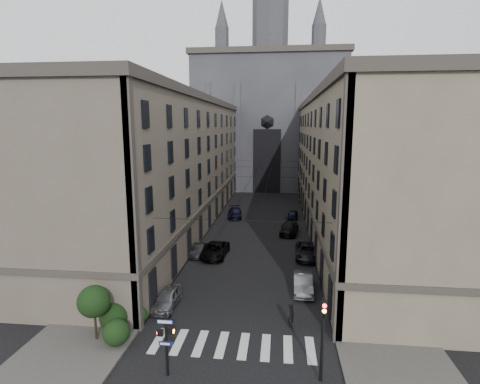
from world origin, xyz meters
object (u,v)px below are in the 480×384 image
(pedestrian_signal_left, at_px, (166,340))
(car_left_midnear, at_px, (198,250))
(car_left_near, at_px, (167,298))
(car_right_midnear, at_px, (307,251))
(car_right_far, at_px, (293,215))
(traffic_light_right, at_px, (323,330))
(pedestrian, at_px, (291,316))
(car_left_midfar, at_px, (215,250))
(car_left_far, at_px, (235,213))
(car_right_midfar, at_px, (289,228))
(gothic_tower, at_px, (269,113))
(car_right_near, at_px, (303,283))

(pedestrian_signal_left, bearing_deg, car_left_midnear, 97.37)
(car_left_near, xyz_separation_m, car_left_midnear, (-0.13, 12.36, -0.09))
(car_right_midnear, relative_size, car_right_far, 1.48)
(traffic_light_right, bearing_deg, pedestrian, 105.26)
(pedestrian_signal_left, xyz_separation_m, pedestrian, (7.54, 6.18, -1.36))
(car_left_midnear, relative_size, car_left_midfar, 0.71)
(pedestrian_signal_left, xyz_separation_m, car_right_midnear, (9.71, 21.43, -1.54))
(pedestrian_signal_left, distance_m, car_right_midnear, 23.58)
(car_left_midfar, xyz_separation_m, pedestrian, (8.23, -14.41, 0.19))
(car_left_near, distance_m, car_left_far, 30.80)
(pedestrian, bearing_deg, pedestrian_signal_left, 134.78)
(traffic_light_right, relative_size, car_right_midnear, 0.93)
(car_right_midfar, bearing_deg, car_left_near, -107.65)
(gothic_tower, distance_m, car_left_midnear, 55.77)
(pedestrian, bearing_deg, car_left_near, 83.08)
(pedestrian_signal_left, distance_m, car_left_midfar, 20.67)
(car_left_far, bearing_deg, car_right_midfar, -50.92)
(car_left_midfar, xyz_separation_m, car_right_far, (9.31, 18.76, -0.12))
(gothic_tower, distance_m, pedestrian, 69.47)
(pedestrian_signal_left, height_order, pedestrian, pedestrian_signal_left)
(car_left_near, distance_m, pedestrian, 10.34)
(car_right_far, relative_size, pedestrian, 1.98)
(car_left_midnear, relative_size, car_left_far, 0.74)
(car_left_near, height_order, car_right_midnear, car_right_midnear)
(car_left_midfar, height_order, car_right_midnear, car_right_midnear)
(car_right_midnear, bearing_deg, pedestrian_signal_left, -112.38)
(traffic_light_right, relative_size, car_left_far, 0.97)
(car_left_midfar, xyz_separation_m, car_right_near, (9.43, -8.06, 0.02))
(car_right_near, xyz_separation_m, car_right_midfar, (-0.85, 18.33, 0.02))
(traffic_light_right, bearing_deg, car_right_midnear, 88.36)
(car_left_midnear, bearing_deg, car_right_midnear, 7.44)
(car_left_midnear, bearing_deg, car_left_far, 88.12)
(traffic_light_right, xyz_separation_m, car_left_midfar, (-9.80, 20.18, -2.52))
(car_left_far, relative_size, pedestrian, 2.79)
(gothic_tower, bearing_deg, pedestrian, -86.57)
(gothic_tower, height_order, pedestrian, gothic_tower)
(car_left_midnear, relative_size, car_right_near, 0.83)
(car_left_near, xyz_separation_m, car_left_far, (1.87, 30.75, 0.03))
(car_left_midnear, height_order, car_left_midfar, car_left_midfar)
(pedestrian, bearing_deg, car_right_near, -5.22)
(pedestrian, bearing_deg, car_left_midfar, 35.17)
(pedestrian_signal_left, bearing_deg, car_right_far, 77.64)
(car_left_far, bearing_deg, car_right_far, -5.65)
(gothic_tower, distance_m, car_right_midnear, 55.09)
(car_right_near, bearing_deg, car_right_far, 91.25)
(car_left_near, xyz_separation_m, car_left_midfar, (1.87, 12.20, 0.03))
(traffic_light_right, height_order, car_right_midnear, traffic_light_right)
(gothic_tower, xyz_separation_m, car_left_midnear, (-6.20, -52.71, -17.15))
(car_right_midnear, distance_m, pedestrian, 15.40)
(car_right_midfar, height_order, car_right_far, car_right_midfar)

